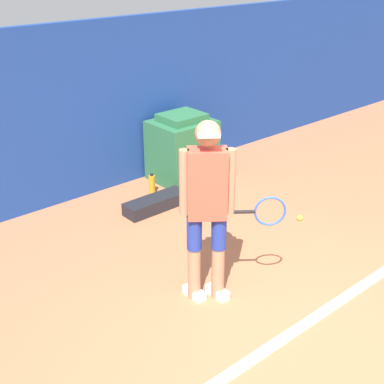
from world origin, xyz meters
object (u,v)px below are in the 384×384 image
at_px(tennis_player, 208,205).
at_px(covered_chair, 182,148).
at_px(water_bottle, 152,184).
at_px(tennis_ball, 300,218).
at_px(equipment_bag, 156,203).

height_order(tennis_player, covered_chair, tennis_player).
height_order(tennis_player, water_bottle, tennis_player).
bearing_deg(water_bottle, tennis_player, -114.37).
relative_size(tennis_ball, water_bottle, 0.24).
bearing_deg(equipment_bag, covered_chair, 31.27).
relative_size(tennis_player, covered_chair, 1.83).
distance_m(tennis_ball, covered_chair, 1.96).
bearing_deg(tennis_ball, covered_chair, 97.67).
bearing_deg(tennis_ball, equipment_bag, 129.70).
bearing_deg(tennis_player, equipment_bag, 105.50).
height_order(tennis_ball, covered_chair, covered_chair).
bearing_deg(tennis_ball, tennis_player, -167.92).
bearing_deg(equipment_bag, tennis_player, -112.61).
bearing_deg(covered_chair, water_bottle, -168.57).
bearing_deg(tennis_player, tennis_ball, 50.20).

